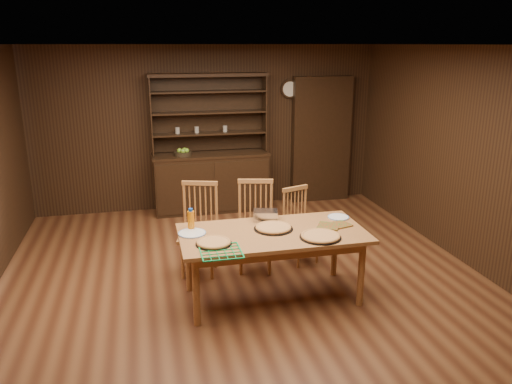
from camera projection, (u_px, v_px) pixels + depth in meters
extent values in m
plane|color=brown|center=(247.00, 286.00, 5.60)|extent=(6.00, 6.00, 0.00)
plane|color=silver|center=(246.00, 45.00, 4.85)|extent=(6.00, 6.00, 0.00)
plane|color=#341F10|center=(208.00, 128.00, 8.02)|extent=(5.50, 0.00, 5.50)
plane|color=#341F10|center=(376.00, 325.00, 2.43)|extent=(5.50, 0.00, 5.50)
plane|color=#341F10|center=(477.00, 160.00, 5.82)|extent=(0.00, 6.00, 6.00)
cube|color=black|center=(212.00, 183.00, 8.03)|extent=(1.80, 0.50, 0.90)
cube|color=black|center=(211.00, 155.00, 7.89)|extent=(1.84, 0.52, 0.04)
cube|color=black|center=(208.00, 113.00, 7.92)|extent=(1.80, 0.02, 1.20)
cube|color=black|center=(151.00, 116.00, 7.59)|extent=(0.02, 0.32, 1.20)
cube|color=black|center=(264.00, 112.00, 7.98)|extent=(0.02, 0.32, 1.20)
cube|color=black|center=(208.00, 75.00, 7.61)|extent=(1.84, 0.34, 0.05)
cylinder|color=gray|center=(177.00, 130.00, 7.74)|extent=(0.07, 0.07, 0.10)
cylinder|color=gray|center=(197.00, 130.00, 7.81)|extent=(0.07, 0.07, 0.10)
cube|color=black|center=(321.00, 140.00, 8.41)|extent=(1.00, 0.18, 2.10)
cylinder|color=black|center=(290.00, 89.00, 8.11)|extent=(0.30, 0.04, 0.30)
cylinder|color=#ECE4C9|center=(290.00, 89.00, 8.08)|extent=(0.24, 0.01, 0.24)
cube|color=#A66E39|center=(273.00, 234.00, 5.14)|extent=(1.92, 0.96, 0.04)
cylinder|color=#A66E39|center=(196.00, 292.00, 4.72)|extent=(0.07, 0.07, 0.71)
cylinder|color=#A66E39|center=(189.00, 260.00, 5.40)|extent=(0.07, 0.07, 0.71)
cylinder|color=#A66E39|center=(361.00, 274.00, 5.09)|extent=(0.07, 0.07, 0.71)
cylinder|color=#A66E39|center=(335.00, 247.00, 5.77)|extent=(0.07, 0.07, 0.71)
cube|color=#B2733D|center=(199.00, 237.00, 5.79)|extent=(0.54, 0.53, 0.04)
cylinder|color=#B2733D|center=(183.00, 261.00, 5.72)|extent=(0.04, 0.04, 0.43)
cylinder|color=#B2733D|center=(188.00, 250.00, 6.02)|extent=(0.04, 0.04, 0.43)
cylinder|color=#B2733D|center=(212.00, 262.00, 5.70)|extent=(0.04, 0.04, 0.43)
cylinder|color=#B2733D|center=(216.00, 251.00, 6.00)|extent=(0.04, 0.04, 0.43)
cube|color=#B2733D|center=(200.00, 183.00, 5.79)|extent=(0.41, 0.15, 0.05)
cube|color=#B2733D|center=(255.00, 234.00, 5.89)|extent=(0.53, 0.51, 0.04)
cylinder|color=#B2733D|center=(241.00, 258.00, 5.81)|extent=(0.04, 0.04, 0.43)
cylinder|color=#B2733D|center=(242.00, 247.00, 6.11)|extent=(0.04, 0.04, 0.43)
cylinder|color=#B2733D|center=(270.00, 258.00, 5.80)|extent=(0.04, 0.04, 0.43)
cylinder|color=#B2733D|center=(269.00, 247.00, 6.11)|extent=(0.04, 0.04, 0.43)
cube|color=#B2733D|center=(255.00, 181.00, 5.89)|extent=(0.42, 0.13, 0.05)
cube|color=#B2733D|center=(302.00, 232.00, 6.12)|extent=(0.48, 0.47, 0.04)
cylinder|color=#B2733D|center=(298.00, 254.00, 6.00)|extent=(0.03, 0.03, 0.37)
cylinder|color=#B2733D|center=(285.00, 246.00, 6.22)|extent=(0.03, 0.03, 0.37)
cylinder|color=#B2733D|center=(317.00, 249.00, 6.14)|extent=(0.03, 0.03, 0.37)
cylinder|color=#B2733D|center=(304.00, 241.00, 6.36)|extent=(0.03, 0.03, 0.37)
cube|color=#B2733D|center=(295.00, 188.00, 6.10)|extent=(0.36, 0.15, 0.05)
cylinder|color=black|center=(214.00, 244.00, 4.82)|extent=(0.35, 0.35, 0.01)
cylinder|color=#DDA85E|center=(214.00, 242.00, 4.81)|extent=(0.33, 0.33, 0.02)
torus|color=#D79C4D|center=(214.00, 242.00, 4.81)|extent=(0.33, 0.33, 0.03)
cylinder|color=black|center=(320.00, 237.00, 4.97)|extent=(0.42, 0.42, 0.01)
cylinder|color=#DDA85E|center=(320.00, 236.00, 4.97)|extent=(0.38, 0.38, 0.02)
torus|color=#D79C4D|center=(320.00, 236.00, 4.97)|extent=(0.39, 0.39, 0.03)
cylinder|color=black|center=(273.00, 229.00, 5.21)|extent=(0.41, 0.41, 0.01)
cylinder|color=#DDA85E|center=(273.00, 227.00, 5.20)|extent=(0.37, 0.37, 0.02)
torus|color=#D79C4D|center=(273.00, 227.00, 5.20)|extent=(0.38, 0.38, 0.03)
cylinder|color=white|center=(192.00, 233.00, 5.07)|extent=(0.28, 0.28, 0.01)
torus|color=#3865AA|center=(192.00, 233.00, 5.07)|extent=(0.29, 0.29, 0.01)
cylinder|color=white|center=(338.00, 217.00, 5.54)|extent=(0.24, 0.24, 0.01)
torus|color=#3865AA|center=(338.00, 217.00, 5.54)|extent=(0.24, 0.24, 0.01)
cube|color=silver|center=(265.00, 215.00, 5.47)|extent=(0.30, 0.24, 0.10)
cylinder|color=orange|center=(191.00, 220.00, 5.17)|extent=(0.07, 0.07, 0.20)
cylinder|color=#133E9B|center=(191.00, 210.00, 5.14)|extent=(0.04, 0.04, 0.03)
cube|color=#A62012|center=(340.00, 225.00, 5.32)|extent=(0.24, 0.24, 0.01)
cube|color=#A62012|center=(328.00, 226.00, 5.27)|extent=(0.30, 0.30, 0.02)
cylinder|color=black|center=(183.00, 154.00, 7.73)|extent=(0.28, 0.28, 0.06)
sphere|color=#8CB530|center=(179.00, 151.00, 7.71)|extent=(0.08, 0.08, 0.08)
sphere|color=#8CB530|center=(184.00, 150.00, 7.75)|extent=(0.08, 0.08, 0.08)
sphere|color=#8CB530|center=(183.00, 151.00, 7.67)|extent=(0.08, 0.08, 0.08)
sphere|color=#8CB530|center=(187.00, 151.00, 7.71)|extent=(0.08, 0.08, 0.08)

